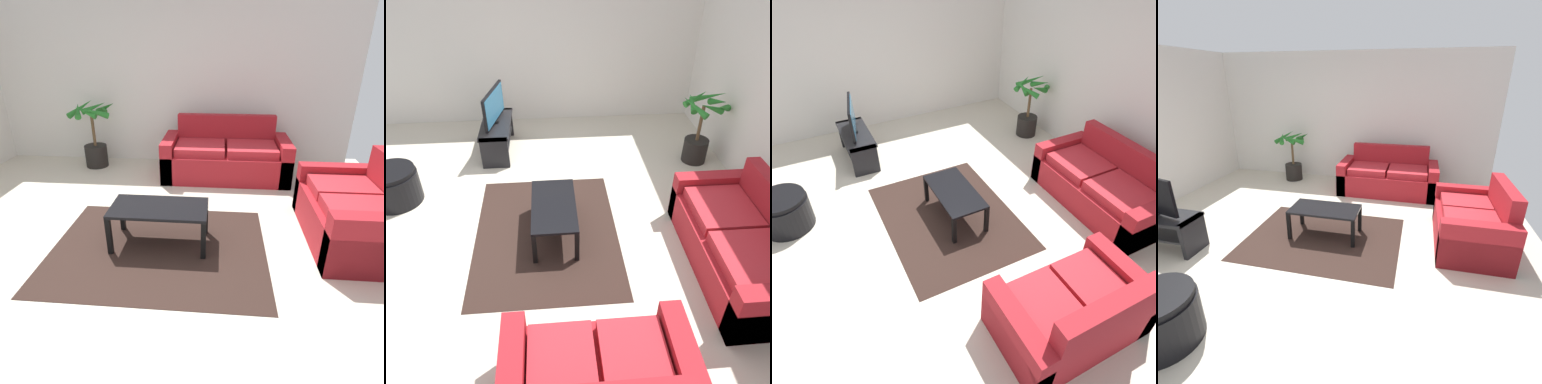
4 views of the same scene
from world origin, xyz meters
TOP-DOWN VIEW (x-y plane):
  - ground_plane at (0.00, 0.00)m, footprint 6.60×6.60m
  - wall_left at (-3.00, 0.00)m, footprint 0.06×6.00m
  - couch_main at (0.92, 2.28)m, footprint 1.90×0.90m
  - tv_stand at (-1.82, -0.51)m, footprint 1.10×0.45m
  - tv at (-1.82, -0.51)m, footprint 0.87×0.21m
  - coffee_table at (0.24, 0.33)m, footprint 0.99×0.51m
  - area_rug at (0.24, 0.23)m, footprint 2.20×1.70m
  - potted_palm at (-1.25, 2.56)m, footprint 0.81×0.77m
  - ottoman at (-0.57, -1.75)m, footprint 0.65×0.65m

SIDE VIEW (x-z plane):
  - ground_plane at x=0.00m, z-range 0.00..0.00m
  - area_rug at x=0.24m, z-range 0.00..0.01m
  - ottoman at x=-0.57m, z-range 0.00..0.48m
  - couch_main at x=0.92m, z-range -0.15..0.75m
  - tv_stand at x=-1.82m, z-range 0.07..0.57m
  - coffee_table at x=0.24m, z-range 0.16..0.59m
  - potted_palm at x=-1.25m, z-range -0.07..1.03m
  - tv at x=-1.82m, z-range 0.51..1.04m
  - wall_left at x=-3.00m, z-range 0.00..2.70m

